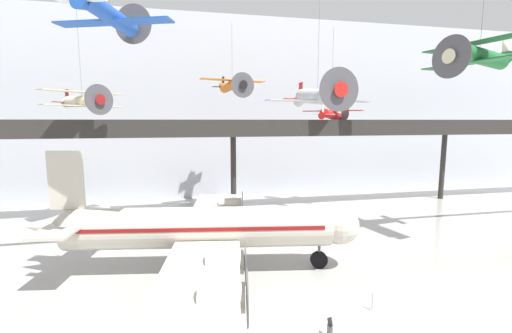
# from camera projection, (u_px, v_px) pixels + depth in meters

# --- Properties ---
(ground_plane) EXTENTS (260.00, 260.00, 0.00)m
(ground_plane) POSITION_uv_depth(u_px,v_px,m) (295.00, 317.00, 19.65)
(ground_plane) COLOR #9E9B96
(hangar_back_wall) EXTENTS (140.00, 3.00, 26.12)m
(hangar_back_wall) POSITION_uv_depth(u_px,v_px,m) (224.00, 108.00, 51.03)
(hangar_back_wall) COLOR silver
(hangar_back_wall) RESTS_ON ground
(mezzanine_walkway) EXTENTS (110.00, 3.20, 11.31)m
(mezzanine_walkway) POSITION_uv_depth(u_px,v_px,m) (234.00, 134.00, 41.13)
(mezzanine_walkway) COLOR #2D2B28
(mezzanine_walkway) RESTS_ON ground
(airliner_silver_main) EXTENTS (24.43, 28.03, 9.09)m
(airliner_silver_main) POSITION_uv_depth(u_px,v_px,m) (199.00, 228.00, 25.28)
(airliner_silver_main) COLOR beige
(airliner_silver_main) RESTS_ON ground
(suspended_plane_silver_racer) EXTENTS (10.00, 8.16, 10.57)m
(suspended_plane_silver_racer) POSITION_uv_depth(u_px,v_px,m) (317.00, 97.00, 30.75)
(suspended_plane_silver_racer) COLOR silver
(suspended_plane_green_biplane) EXTENTS (8.20, 9.89, 7.98)m
(suspended_plane_green_biplane) POSITION_uv_depth(u_px,v_px,m) (479.00, 55.00, 29.44)
(suspended_plane_green_biplane) COLOR #1E6B33
(suspended_plane_orange_highwing) EXTENTS (8.01, 6.71, 8.81)m
(suspended_plane_orange_highwing) POSITION_uv_depth(u_px,v_px,m) (232.00, 85.00, 41.03)
(suspended_plane_orange_highwing) COLOR orange
(suspended_plane_blue_trainer) EXTENTS (6.92, 5.94, 6.59)m
(suspended_plane_blue_trainer) POSITION_uv_depth(u_px,v_px,m) (110.00, 16.00, 19.23)
(suspended_plane_blue_trainer) COLOR #1E4CAD
(suspended_plane_cream_biplane) EXTENTS (7.28, 7.22, 10.70)m
(suspended_plane_cream_biplane) POSITION_uv_depth(u_px,v_px,m) (83.00, 101.00, 35.79)
(suspended_plane_cream_biplane) COLOR beige
(suspended_plane_red_highwing) EXTENTS (6.46, 6.45, 11.59)m
(suspended_plane_red_highwing) POSITION_uv_depth(u_px,v_px,m) (331.00, 114.00, 42.65)
(suspended_plane_red_highwing) COLOR red
(stanchion_barrier) EXTENTS (0.36, 0.36, 1.08)m
(stanchion_barrier) POSITION_uv_depth(u_px,v_px,m) (372.00, 305.00, 20.32)
(stanchion_barrier) COLOR #B2B5BA
(stanchion_barrier) RESTS_ON ground
(info_sign_pedestal) EXTENTS (0.19, 0.78, 1.24)m
(info_sign_pedestal) POSITION_uv_depth(u_px,v_px,m) (330.00, 330.00, 17.70)
(info_sign_pedestal) COLOR #4C4C51
(info_sign_pedestal) RESTS_ON ground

